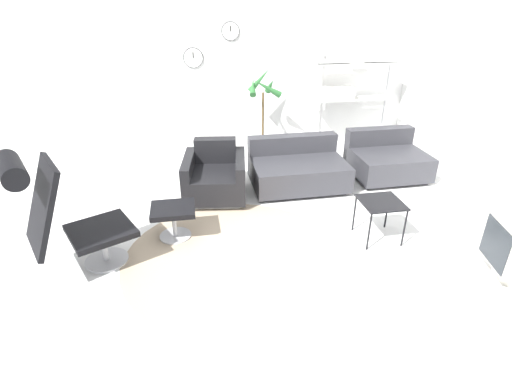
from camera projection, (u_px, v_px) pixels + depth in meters
ground_plane at (236, 247)px, 4.40m from camera, size 12.00×12.00×0.00m
wall_back at (210, 70)px, 6.41m from camera, size 12.00×0.09×2.80m
round_rug at (235, 257)px, 4.24m from camera, size 2.36×2.36×0.01m
lounge_chair at (57, 208)px, 3.67m from camera, size 1.15×0.95×1.30m
ottoman at (173, 215)px, 4.47m from camera, size 0.49×0.41×0.38m
armchair_red at (215, 178)px, 5.40m from camera, size 0.92×0.95×0.73m
couch_low at (297, 170)px, 5.72m from camera, size 1.32×0.93×0.66m
couch_second at (386, 160)px, 6.03m from camera, size 1.06×0.93×0.66m
side_table at (381, 205)px, 4.39m from camera, size 0.45×0.45×0.47m
potted_plant at (262, 123)px, 6.45m from camera, size 0.49×0.52×1.48m
shelf_unit at (347, 80)px, 6.56m from camera, size 1.38×0.28×1.87m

